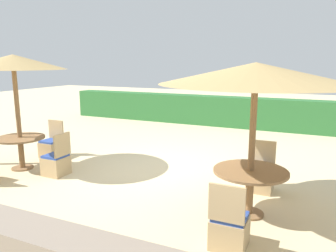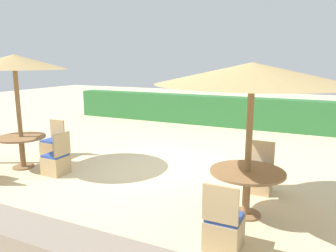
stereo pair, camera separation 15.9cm
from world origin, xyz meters
name	(u,v)px [view 1 (the left image)]	position (x,y,z in m)	size (l,w,h in m)	color
ground_plane	(157,169)	(0.00, 0.00, 0.00)	(40.00, 40.00, 0.00)	beige
hedge_row	(223,111)	(0.00, 5.65, 0.56)	(13.00, 0.70, 1.11)	#2D6B33
stone_border	(19,242)	(0.00, -3.79, 0.25)	(10.00, 0.56, 0.51)	gray
parasol_front_left	(13,63)	(-2.84, -1.21, 2.38)	(2.25, 2.25, 2.56)	olive
round_table_front_left	(21,144)	(-2.84, -1.21, 0.58)	(1.07, 1.07, 0.74)	olive
patio_chair_front_left_east	(56,163)	(-1.82, -1.21, 0.26)	(0.46, 0.46, 0.93)	tan
patio_chair_front_left_north	(52,147)	(-2.89, -0.23, 0.26)	(0.46, 0.46, 0.93)	tan
parasol_front_right	(256,74)	(2.32, -1.37, 2.23)	(2.90, 2.90, 2.40)	olive
round_table_front_right	(250,179)	(2.32, -1.37, 0.60)	(1.17, 1.17, 0.74)	olive
patio_chair_front_right_north	(260,177)	(2.32, -0.27, 0.26)	(0.46, 0.46, 0.93)	tan
patio_chair_front_right_south	(229,229)	(2.27, -2.43, 0.26)	(0.46, 0.46, 0.93)	tan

